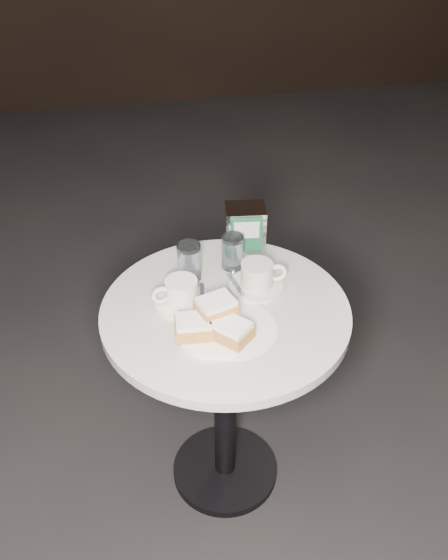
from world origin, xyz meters
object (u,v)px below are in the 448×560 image
napkin_dispenser (245,228)px  coffee_cup_left (181,294)px  cafe_table (225,360)px  water_glass_right (232,252)px  beignet_plate (213,325)px  water_glass_left (189,262)px  coffee_cup_right (257,277)px

napkin_dispenser → coffee_cup_left: bearing=-126.4°
cafe_table → water_glass_right: bearing=72.9°
cafe_table → beignet_plate: bearing=-116.8°
beignet_plate → water_glass_right: water_glass_right is taller
cafe_table → water_glass_left: (-0.08, 0.16, 0.25)m
water_glass_left → cafe_table: bearing=-65.3°
coffee_cup_left → napkin_dispenser: size_ratio=1.24×
cafe_table → water_glass_left: size_ratio=6.54×
cafe_table → napkin_dispenser: size_ratio=5.22×
coffee_cup_left → coffee_cup_right: size_ratio=1.02×
coffee_cup_right → water_glass_right: (-0.05, 0.12, 0.02)m
coffee_cup_right → water_glass_left: water_glass_left is taller
coffee_cup_left → coffee_cup_right: coffee_cup_right is taller
napkin_dispenser → water_glass_left: bearing=-139.8°
beignet_plate → water_glass_left: (-0.02, 0.27, 0.02)m
beignet_plate → napkin_dispenser: napkin_dispenser is taller
water_glass_left → water_glass_right: (0.14, 0.03, -0.00)m
beignet_plate → coffee_cup_right: 0.24m
beignet_plate → coffee_cup_right: bearing=48.5°
water_glass_right → coffee_cup_left: bearing=-139.7°
coffee_cup_right → water_glass_right: water_glass_right is taller
coffee_cup_right → beignet_plate: bearing=-127.3°
cafe_table → coffee_cup_right: bearing=35.9°
water_glass_left → water_glass_right: size_ratio=1.07×
coffee_cup_right → water_glass_right: size_ratio=1.63×
coffee_cup_right → napkin_dispenser: 0.21m
beignet_plate → water_glass_left: water_glass_left is taller
coffee_cup_left → water_glass_right: 0.23m
coffee_cup_left → water_glass_right: water_glass_right is taller
coffee_cup_right → water_glass_right: 0.13m
coffee_cup_left → napkin_dispenser: (0.24, 0.25, 0.04)m
coffee_cup_left → water_glass_left: water_glass_left is taller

